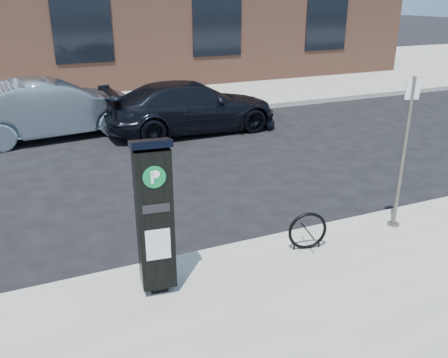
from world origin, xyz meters
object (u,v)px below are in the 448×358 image
parking_kiosk (154,215)px  car_dark (192,107)px  sign_pole (403,155)px  car_silver (53,108)px  bike_rack (308,231)px

parking_kiosk → car_dark: size_ratio=0.42×
parking_kiosk → sign_pole: (3.86, 0.18, 0.15)m
parking_kiosk → car_silver: size_ratio=0.43×
sign_pole → car_silver: bearing=139.5°
bike_rack → car_silver: bearing=120.7°
parking_kiosk → bike_rack: 2.32m
bike_rack → car_dark: car_dark is taller
bike_rack → car_silver: (-2.67, 7.91, 0.32)m
car_silver → car_dark: car_silver is taller
sign_pole → bike_rack: bearing=-156.7°
bike_rack → car_silver: size_ratio=0.12×
parking_kiosk → sign_pole: bearing=9.8°
car_silver → parking_kiosk: bearing=176.4°
parking_kiosk → sign_pole: 3.87m
car_dark → bike_rack: bearing=173.4°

